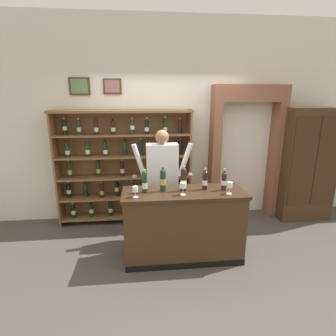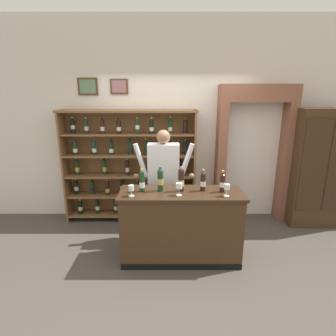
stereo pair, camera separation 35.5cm
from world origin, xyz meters
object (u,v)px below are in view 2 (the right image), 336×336
object	(u,v)px
tasting_counter	(182,226)
shopkeeper	(164,173)
wine_shelf	(131,164)
tasting_bottle_chianti	(182,180)
tasting_bottle_rosso	(143,181)
tasting_bottle_brunello	(204,181)
side_cabinet	(321,169)
wine_glass_right	(180,186)
wine_glass_left	(228,188)
tasting_bottle_bianco	(223,182)
wine_glass_spare	(132,189)
tasting_bottle_prosecco	(161,179)

from	to	relation	value
tasting_counter	shopkeeper	world-z (taller)	shopkeeper
wine_shelf	tasting_bottle_chianti	world-z (taller)	wine_shelf
tasting_bottle_rosso	tasting_bottle_brunello	bearing A→B (deg)	1.79
tasting_bottle_chianti	side_cabinet	bearing A→B (deg)	22.77
tasting_bottle_rosso	wine_glass_right	bearing A→B (deg)	-17.12
wine_glass_right	wine_glass_left	size ratio (longest dim) A/B	1.04
tasting_bottle_brunello	wine_glass_right	size ratio (longest dim) A/B	1.82
tasting_bottle_rosso	wine_glass_left	distance (m)	1.06
wine_shelf	tasting_bottle_brunello	size ratio (longest dim) A/B	7.84
tasting_bottle_chianti	tasting_bottle_brunello	size ratio (longest dim) A/B	1.12
tasting_counter	shopkeeper	xyz separation A→B (m)	(-0.24, 0.58, 0.57)
tasting_bottle_chianti	tasting_bottle_bianco	xyz separation A→B (m)	(0.52, -0.03, -0.03)
tasting_counter	wine_glass_left	world-z (taller)	wine_glass_left
tasting_bottle_chianti	tasting_bottle_brunello	world-z (taller)	tasting_bottle_chianti
tasting_bottle_bianco	tasting_bottle_chianti	bearing A→B (deg)	176.48
tasting_counter	tasting_bottle_chianti	size ratio (longest dim) A/B	4.92
wine_shelf	shopkeeper	world-z (taller)	wine_shelf
wine_shelf	tasting_bottle_bianco	distance (m)	1.82
tasting_bottle_bianco	tasting_counter	bearing A→B (deg)	-179.19
tasting_bottle_rosso	tasting_bottle_brunello	distance (m)	0.78
tasting_counter	shopkeeper	distance (m)	0.84
tasting_counter	tasting_bottle_chianti	xyz separation A→B (m)	(-0.00, 0.04, 0.63)
tasting_bottle_brunello	wine_glass_spare	size ratio (longest dim) A/B	2.08
tasting_counter	wine_glass_left	size ratio (longest dim) A/B	10.36
tasting_bottle_brunello	tasting_bottle_prosecco	bearing A→B (deg)	-179.31
tasting_bottle_rosso	wine_glass_left	world-z (taller)	tasting_bottle_rosso
tasting_bottle_bianco	wine_glass_right	world-z (taller)	tasting_bottle_bianco
tasting_bottle_rosso	wine_glass_left	xyz separation A→B (m)	(1.05, -0.17, -0.03)
wine_shelf	wine_glass_spare	size ratio (longest dim) A/B	16.30
tasting_counter	tasting_bottle_bianco	world-z (taller)	tasting_bottle_bianco
shopkeeper	tasting_bottle_prosecco	bearing A→B (deg)	-93.44
tasting_counter	wine_glass_right	size ratio (longest dim) A/B	9.97
shopkeeper	wine_shelf	bearing A→B (deg)	132.28
tasting_bottle_bianco	wine_glass_spare	distance (m)	1.15
tasting_counter	tasting_bottle_rosso	distance (m)	0.80
tasting_bottle_bianco	wine_glass_spare	xyz separation A→B (m)	(-1.14, -0.15, -0.03)
tasting_counter	wine_glass_right	world-z (taller)	wine_glass_right
tasting_bottle_rosso	wine_glass_spare	distance (m)	0.21
tasting_bottle_rosso	wine_glass_left	bearing A→B (deg)	-9.11
tasting_bottle_rosso	wine_glass_spare	world-z (taller)	tasting_bottle_rosso
tasting_bottle_chianti	tasting_counter	bearing A→B (deg)	-86.50
tasting_bottle_prosecco	tasting_bottle_chianti	size ratio (longest dim) A/B	0.99
tasting_counter	wine_glass_left	distance (m)	0.81
wine_shelf	wine_glass_left	bearing A→B (deg)	-44.87
wine_shelf	tasting_counter	distance (m)	1.57
tasting_bottle_prosecco	tasting_bottle_brunello	xyz separation A→B (m)	(0.55, 0.01, -0.02)
wine_shelf	wine_glass_spare	world-z (taller)	wine_shelf
wine_shelf	tasting_counter	size ratio (longest dim) A/B	1.43
side_cabinet	tasting_bottle_prosecco	world-z (taller)	side_cabinet
shopkeeper	tasting_bottle_chianti	world-z (taller)	shopkeeper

